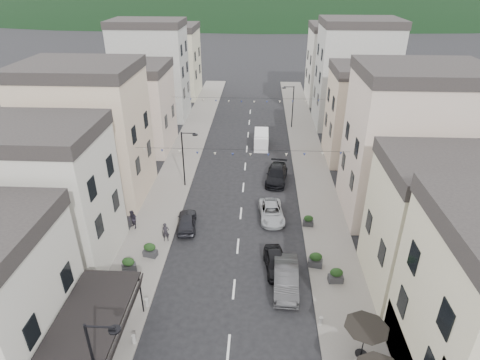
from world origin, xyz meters
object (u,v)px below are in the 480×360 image
(pedestrian_a, at_px, (166,232))
(pedestrian_b, at_px, (133,220))
(parked_car_e, at_px, (187,221))
(delivery_van, at_px, (261,139))
(parked_car_a, at_px, (276,262))
(parked_car_d, at_px, (277,175))
(parked_car_c, at_px, (271,212))
(parked_car_b, at_px, (286,278))

(pedestrian_a, bearing_deg, pedestrian_b, 144.33)
(parked_car_e, distance_m, delivery_van, 19.63)
(parked_car_a, height_order, parked_car_d, parked_car_d)
(parked_car_a, height_order, parked_car_c, parked_car_a)
(delivery_van, bearing_deg, pedestrian_b, -119.73)
(parked_car_b, bearing_deg, pedestrian_b, 154.78)
(parked_car_d, distance_m, pedestrian_b, 15.98)
(parked_car_b, bearing_deg, parked_car_d, 92.28)
(delivery_van, relative_size, pedestrian_a, 2.66)
(delivery_van, bearing_deg, parked_car_b, -85.53)
(parked_car_a, bearing_deg, parked_car_b, -77.28)
(parked_car_a, xyz_separation_m, parked_car_c, (-0.19, 7.04, -0.03))
(parked_car_a, bearing_deg, parked_car_d, 81.10)
(parked_car_b, height_order, parked_car_d, parked_car_b)
(parked_car_b, relative_size, pedestrian_b, 2.82)
(pedestrian_a, relative_size, pedestrian_b, 0.96)
(parked_car_e, relative_size, pedestrian_a, 2.39)
(pedestrian_a, xyz_separation_m, pedestrian_b, (-3.23, 1.63, 0.03))
(parked_car_b, height_order, parked_car_c, parked_car_b)
(parked_car_e, bearing_deg, pedestrian_a, 50.33)
(parked_car_d, relative_size, parked_car_e, 1.30)
(parked_car_d, xyz_separation_m, delivery_van, (-1.69, 9.32, 0.29))
(parked_car_a, height_order, pedestrian_b, pedestrian_b)
(parked_car_d, xyz_separation_m, parked_car_e, (-8.09, -9.24, -0.07))
(parked_car_b, relative_size, parked_car_c, 1.06)
(parked_car_a, xyz_separation_m, parked_car_d, (0.50, 14.36, 0.08))
(parked_car_c, height_order, parked_car_d, parked_car_d)
(parked_car_d, relative_size, delivery_van, 1.17)
(pedestrian_a, bearing_deg, parked_car_b, -35.71)
(parked_car_d, distance_m, pedestrian_a, 14.78)
(parked_car_a, distance_m, pedestrian_a, 9.46)
(parked_car_a, distance_m, parked_car_c, 7.04)
(pedestrian_b, bearing_deg, parked_car_e, 44.27)
(parked_car_b, bearing_deg, delivery_van, 95.84)
(parked_car_d, distance_m, parked_car_e, 12.28)
(parked_car_c, relative_size, parked_car_d, 0.89)
(pedestrian_a, distance_m, pedestrian_b, 3.62)
(parked_car_c, bearing_deg, parked_car_b, -89.41)
(parked_car_b, xyz_separation_m, parked_car_c, (-0.86, 8.91, -0.16))
(parked_car_c, relative_size, pedestrian_b, 2.65)
(parked_car_b, xyz_separation_m, pedestrian_b, (-12.86, 6.52, 0.18))
(pedestrian_b, bearing_deg, parked_car_a, 17.51)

